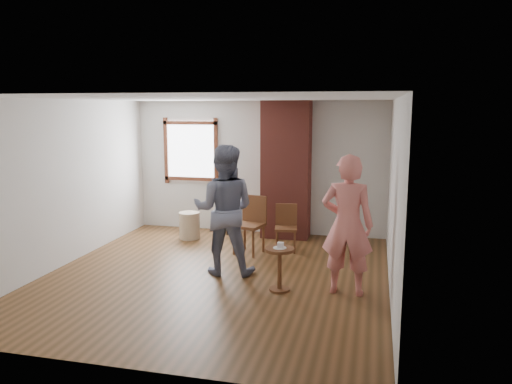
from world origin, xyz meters
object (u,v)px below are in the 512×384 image
dining_chair_right (286,225)px  person_pink (347,225)px  side_table (280,262)px  man (224,210)px  dining_chair_left (251,221)px  stoneware_crock (190,225)px

dining_chair_right → person_pink: person_pink is taller
side_table → man: man is taller
dining_chair_left → dining_chair_right: 0.63m
dining_chair_left → man: bearing=-81.8°
dining_chair_right → person_pink: 2.21m
dining_chair_right → side_table: (0.26, -1.95, -0.05)m
dining_chair_left → person_pink: bearing=-28.1°
dining_chair_right → side_table: 1.97m
dining_chair_left → dining_chair_right: size_ratio=1.21×
stoneware_crock → dining_chair_left: bearing=-24.1°
dining_chair_left → side_table: bearing=-49.5°
man → person_pink: (1.83, -0.43, -0.03)m
person_pink → side_table: bearing=10.3°
stoneware_crock → person_pink: bearing=-35.3°
stoneware_crock → side_table: side_table is taller
dining_chair_right → man: size_ratio=0.42×
stoneware_crock → dining_chair_right: 1.97m
dining_chair_left → side_table: (0.83, -1.69, -0.15)m
dining_chair_right → stoneware_crock: bearing=160.8°
dining_chair_left → side_table: size_ratio=1.63×
side_table → person_pink: person_pink is taller
stoneware_crock → dining_chair_left: dining_chair_left is taller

